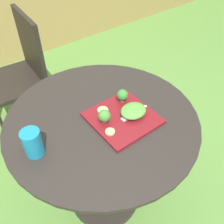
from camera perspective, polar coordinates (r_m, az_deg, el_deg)
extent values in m
plane|color=#568438|center=(1.76, -1.63, -18.44)|extent=(12.00, 12.00, 0.00)
cylinder|color=#28231E|center=(1.18, -2.32, -1.59)|extent=(0.90, 0.90, 0.02)
cylinder|color=#28231E|center=(1.44, -1.93, -11.34)|extent=(0.06, 0.06, 0.67)
cylinder|color=#28231E|center=(1.75, -1.65, -18.12)|extent=(0.44, 0.44, 0.04)
cube|color=black|center=(2.02, -21.73, 6.26)|extent=(0.47, 0.47, 0.03)
cube|color=black|center=(1.93, -17.95, 14.13)|extent=(0.06, 0.42, 0.45)
cylinder|color=black|center=(2.00, -23.37, -3.14)|extent=(0.02, 0.02, 0.43)
cylinder|color=black|center=(2.31, -17.55, 5.77)|extent=(0.02, 0.02, 0.43)
cylinder|color=black|center=(2.04, -14.00, 0.80)|extent=(0.02, 0.02, 0.43)
cube|color=maroon|center=(1.16, 2.35, -1.33)|extent=(0.28, 0.28, 0.01)
cylinder|color=teal|center=(1.04, -17.40, -6.81)|extent=(0.08, 0.08, 0.12)
cylinder|color=#156886|center=(1.05, -17.20, -7.44)|extent=(0.07, 0.07, 0.08)
cube|color=silver|center=(1.19, 5.89, 0.30)|extent=(0.11, 0.01, 0.00)
cube|color=silver|center=(1.15, 3.14, -1.37)|extent=(0.04, 0.03, 0.00)
ellipsoid|color=#519338|center=(1.16, 4.84, 0.27)|extent=(0.12, 0.11, 0.04)
cylinder|color=#99B770|center=(1.13, -1.71, -1.95)|extent=(0.02, 0.02, 0.01)
sphere|color=#427F33|center=(1.11, -1.74, -0.86)|extent=(0.06, 0.06, 0.06)
cylinder|color=#99B770|center=(1.23, 2.33, 2.76)|extent=(0.02, 0.02, 0.02)
sphere|color=#38752D|center=(1.21, 2.37, 3.87)|extent=(0.05, 0.05, 0.05)
cylinder|color=#8EB766|center=(1.18, -2.08, 0.38)|extent=(0.05, 0.05, 0.01)
cylinder|color=#8EB766|center=(1.09, -0.44, -4.49)|extent=(0.04, 0.04, 0.01)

